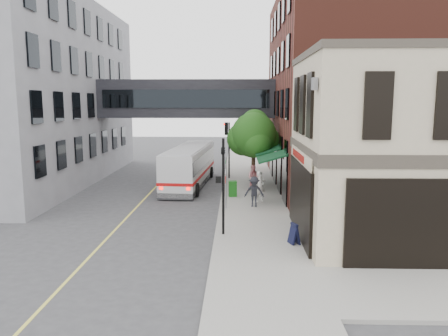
# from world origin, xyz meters

# --- Properties ---
(ground) EXTENTS (120.00, 120.00, 0.00)m
(ground) POSITION_xyz_m (0.00, 0.00, 0.00)
(ground) COLOR #38383A
(ground) RESTS_ON ground
(sidewalk_main) EXTENTS (4.00, 60.00, 0.15)m
(sidewalk_main) POSITION_xyz_m (2.00, 14.00, 0.07)
(sidewalk_main) COLOR gray
(sidewalk_main) RESTS_ON ground
(corner_building) EXTENTS (10.19, 8.12, 8.45)m
(corner_building) POSITION_xyz_m (8.97, 2.00, 4.21)
(corner_building) COLOR #C4B396
(corner_building) RESTS_ON ground
(brick_building) EXTENTS (13.76, 18.00, 14.00)m
(brick_building) POSITION_xyz_m (9.98, 15.00, 6.99)
(brick_building) COLOR #54241A
(brick_building) RESTS_ON ground
(opposite_building) EXTENTS (14.00, 24.00, 14.00)m
(opposite_building) POSITION_xyz_m (-17.00, 16.00, 7.00)
(opposite_building) COLOR slate
(opposite_building) RESTS_ON ground
(skyway_bridge) EXTENTS (14.00, 3.18, 3.00)m
(skyway_bridge) POSITION_xyz_m (-3.00, 18.00, 6.50)
(skyway_bridge) COLOR black
(skyway_bridge) RESTS_ON ground
(traffic_signal_near) EXTENTS (0.44, 0.22, 4.60)m
(traffic_signal_near) POSITION_xyz_m (0.37, 2.00, 2.98)
(traffic_signal_near) COLOR black
(traffic_signal_near) RESTS_ON sidewalk_main
(traffic_signal_far) EXTENTS (0.53, 0.28, 4.50)m
(traffic_signal_far) POSITION_xyz_m (0.26, 17.00, 3.34)
(traffic_signal_far) COLOR black
(traffic_signal_far) RESTS_ON sidewalk_main
(street_sign_pole) EXTENTS (0.08, 0.75, 3.00)m
(street_sign_pole) POSITION_xyz_m (0.39, 7.00, 1.93)
(street_sign_pole) COLOR gray
(street_sign_pole) RESTS_ON sidewalk_main
(street_tree) EXTENTS (3.80, 3.20, 5.60)m
(street_tree) POSITION_xyz_m (2.19, 13.22, 3.91)
(street_tree) COLOR #382619
(street_tree) RESTS_ON sidewalk_main
(lane_marking) EXTENTS (0.12, 40.00, 0.01)m
(lane_marking) POSITION_xyz_m (-5.00, 10.00, 0.01)
(lane_marking) COLOR #D8CC4C
(lane_marking) RESTS_ON ground
(bus) EXTENTS (3.19, 10.81, 2.87)m
(bus) POSITION_xyz_m (-2.53, 14.60, 1.61)
(bus) COLOR silver
(bus) RESTS_ON ground
(pedestrian_a) EXTENTS (0.81, 0.68, 1.90)m
(pedestrian_a) POSITION_xyz_m (2.45, 8.77, 1.10)
(pedestrian_a) COLOR white
(pedestrian_a) RESTS_ON sidewalk_main
(pedestrian_b) EXTENTS (0.99, 0.83, 1.82)m
(pedestrian_b) POSITION_xyz_m (2.19, 12.01, 1.06)
(pedestrian_b) COLOR pink
(pedestrian_b) RESTS_ON sidewalk_main
(pedestrian_c) EXTENTS (1.19, 0.71, 1.80)m
(pedestrian_c) POSITION_xyz_m (2.05, 7.42, 1.05)
(pedestrian_c) COLOR #202229
(pedestrian_c) RESTS_ON sidewalk_main
(newspaper_box) EXTENTS (0.56, 0.51, 1.02)m
(newspaper_box) POSITION_xyz_m (0.76, 10.20, 0.66)
(newspaper_box) COLOR #135313
(newspaper_box) RESTS_ON sidewalk_main
(sandwich_board) EXTENTS (0.49, 0.60, 0.92)m
(sandwich_board) POSITION_xyz_m (3.53, 0.67, 0.61)
(sandwich_board) COLOR black
(sandwich_board) RESTS_ON sidewalk_main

